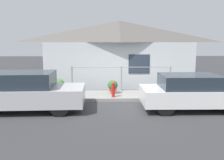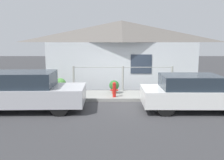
# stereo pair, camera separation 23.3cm
# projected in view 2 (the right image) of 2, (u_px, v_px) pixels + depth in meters

# --- Properties ---
(ground_plane) EXTENTS (60.00, 60.00, 0.00)m
(ground_plane) POSITION_uv_depth(u_px,v_px,m) (123.00, 102.00, 10.65)
(ground_plane) COLOR #38383A
(sidewalk) EXTENTS (24.00, 1.80, 0.14)m
(sidewalk) POSITION_uv_depth(u_px,v_px,m) (122.00, 96.00, 11.52)
(sidewalk) COLOR gray
(sidewalk) RESTS_ON ground_plane
(house) EXTENTS (8.38, 2.23, 3.67)m
(house) POSITION_uv_depth(u_px,v_px,m) (120.00, 35.00, 13.73)
(house) COLOR silver
(house) RESTS_ON ground_plane
(fence) EXTENTS (4.90, 0.10, 1.21)m
(fence) POSITION_uv_depth(u_px,v_px,m) (122.00, 77.00, 12.15)
(fence) COLOR #999993
(fence) RESTS_ON sidewalk
(car_left) EXTENTS (4.29, 1.90, 1.45)m
(car_left) POSITION_uv_depth(u_px,v_px,m) (25.00, 91.00, 9.29)
(car_left) COLOR #B7B7BC
(car_left) RESTS_ON ground_plane
(car_right) EXTENTS (3.87, 1.79, 1.33)m
(car_right) POSITION_uv_depth(u_px,v_px,m) (191.00, 92.00, 9.33)
(car_right) COLOR white
(car_right) RESTS_ON ground_plane
(fire_hydrant) EXTENTS (0.35, 0.16, 0.67)m
(fire_hydrant) POSITION_uv_depth(u_px,v_px,m) (113.00, 89.00, 10.86)
(fire_hydrant) COLOR red
(fire_hydrant) RESTS_ON sidewalk
(potted_plant_near_hydrant) EXTENTS (0.46, 0.46, 0.62)m
(potted_plant_near_hydrant) POSITION_uv_depth(u_px,v_px,m) (113.00, 86.00, 11.60)
(potted_plant_near_hydrant) COLOR #9E5638
(potted_plant_near_hydrant) RESTS_ON sidewalk
(potted_plant_by_fence) EXTENTS (0.56, 0.56, 0.65)m
(potted_plant_by_fence) POSITION_uv_depth(u_px,v_px,m) (59.00, 84.00, 12.03)
(potted_plant_by_fence) COLOR brown
(potted_plant_by_fence) RESTS_ON sidewalk
(potted_plant_corner) EXTENTS (0.59, 0.59, 0.67)m
(potted_plant_corner) POSITION_uv_depth(u_px,v_px,m) (173.00, 86.00, 11.71)
(potted_plant_corner) COLOR brown
(potted_plant_corner) RESTS_ON sidewalk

